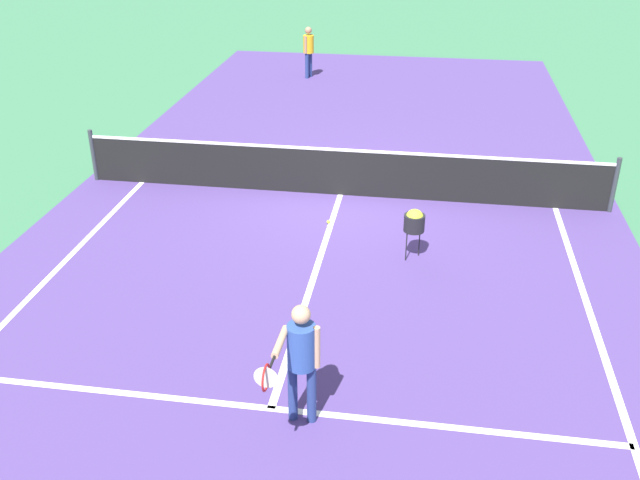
# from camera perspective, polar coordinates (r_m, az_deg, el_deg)

# --- Properties ---
(ground_plane) EXTENTS (60.00, 60.00, 0.00)m
(ground_plane) POSITION_cam_1_polar(r_m,az_deg,el_deg) (14.09, 1.65, 3.64)
(ground_plane) COLOR #38724C
(court_surface_inbounds) EXTENTS (10.62, 24.40, 0.00)m
(court_surface_inbounds) POSITION_cam_1_polar(r_m,az_deg,el_deg) (14.09, 1.65, 3.65)
(court_surface_inbounds) COLOR #4C387A
(court_surface_inbounds) RESTS_ON ground_plane
(line_sideline_right) EXTENTS (0.10, 11.89, 0.01)m
(line_sideline_right) POSITION_cam_1_polar(r_m,az_deg,el_deg) (9.24, 23.23, -13.03)
(line_sideline_right) COLOR white
(line_sideline_right) RESTS_ON ground_plane
(line_service_near) EXTENTS (8.22, 0.10, 0.01)m
(line_service_near) POSITION_cam_1_polar(r_m,az_deg,el_deg) (8.69, -3.94, -13.30)
(line_service_near) COLOR white
(line_service_near) RESTS_ON ground_plane
(line_center_service) EXTENTS (0.10, 6.40, 0.01)m
(line_center_service) POSITION_cam_1_polar(r_m,az_deg,el_deg) (11.26, -0.45, -2.80)
(line_center_service) COLOR white
(line_center_service) RESTS_ON ground_plane
(net) EXTENTS (10.27, 0.09, 1.07)m
(net) POSITION_cam_1_polar(r_m,az_deg,el_deg) (13.90, 1.68, 5.51)
(net) COLOR #33383D
(net) RESTS_ON ground_plane
(player_near) EXTENTS (0.53, 1.17, 1.55)m
(player_near) POSITION_cam_1_polar(r_m,az_deg,el_deg) (7.92, -1.56, -9.05)
(player_near) COLOR navy
(player_near) RESTS_ON ground_plane
(player_far) EXTENTS (0.32, 0.40, 1.54)m
(player_far) POSITION_cam_1_polar(r_m,az_deg,el_deg) (22.51, -0.92, 15.18)
(player_far) COLOR navy
(player_far) RESTS_ON ground_plane
(ball_hopper) EXTENTS (0.34, 0.34, 0.87)m
(ball_hopper) POSITION_cam_1_polar(r_m,az_deg,el_deg) (11.54, 7.56, 1.52)
(ball_hopper) COLOR black
(ball_hopper) RESTS_ON ground_plane
(tennis_ball_near_net) EXTENTS (0.07, 0.07, 0.07)m
(tennis_ball_near_net) POSITION_cam_1_polar(r_m,az_deg,el_deg) (12.89, 0.68, 1.47)
(tennis_ball_near_net) COLOR #CCE033
(tennis_ball_near_net) RESTS_ON ground_plane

